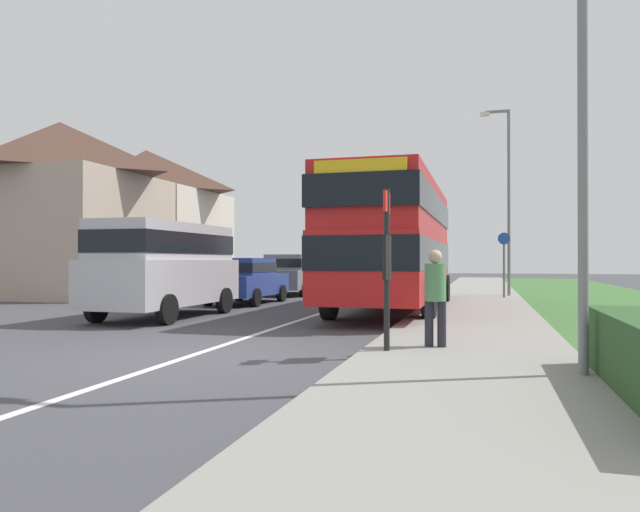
{
  "coord_description": "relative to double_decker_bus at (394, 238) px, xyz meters",
  "views": [
    {
      "loc": [
        4.43,
        -8.22,
        1.51
      ],
      "look_at": [
        0.77,
        4.88,
        1.6
      ],
      "focal_mm": 32.88,
      "sensor_mm": 36.0,
      "label": 1
    }
  ],
  "objects": [
    {
      "name": "ground_plane",
      "position": [
        -1.92,
        -8.88,
        -2.14
      ],
      "size": [
        120.0,
        120.0,
        0.0
      ],
      "primitive_type": "plane",
      "color": "#424247"
    },
    {
      "name": "cycle_route_sign",
      "position": [
        3.25,
        5.56,
        -0.71
      ],
      "size": [
        0.44,
        0.08,
        2.52
      ],
      "color": "slate",
      "rests_on": "ground_plane"
    },
    {
      "name": "parked_car_grey",
      "position": [
        -5.45,
        7.0,
        -1.19
      ],
      "size": [
        2.01,
        4.52,
        1.74
      ],
      "color": "slate",
      "rests_on": "ground_plane"
    },
    {
      "name": "bus_stop_sign",
      "position": [
        1.08,
        -8.17,
        -0.6
      ],
      "size": [
        0.09,
        0.52,
        2.6
      ],
      "color": "black",
      "rests_on": "ground_plane"
    },
    {
      "name": "double_decker_bus",
      "position": [
        0.0,
        0.0,
        0.0
      ],
      "size": [
        2.8,
        10.12,
        3.7
      ],
      "color": "red",
      "rests_on": "ground_plane"
    },
    {
      "name": "lane_marking_centre",
      "position": [
        -1.92,
        -0.88,
        -2.14
      ],
      "size": [
        0.14,
        60.0,
        0.01
      ],
      "primitive_type": "cube",
      "color": "silver",
      "rests_on": "ground_plane"
    },
    {
      "name": "parked_car_blue",
      "position": [
        -5.39,
        1.64,
        -1.27
      ],
      "size": [
        1.88,
        4.07,
        1.57
      ],
      "color": "navy",
      "rests_on": "ground_plane"
    },
    {
      "name": "house_terrace_far_side",
      "position": [
        -14.47,
        6.62,
        1.49
      ],
      "size": [
        7.19,
        12.82,
        7.25
      ],
      "color": "tan",
      "rests_on": "ground_plane"
    },
    {
      "name": "street_lamp_near",
      "position": [
        3.57,
        -9.41,
        1.9
      ],
      "size": [
        1.14,
        0.2,
        7.0
      ],
      "color": "slate",
      "rests_on": "ground_plane"
    },
    {
      "name": "parked_van_silver",
      "position": [
        -5.5,
        -3.44,
        -0.7
      ],
      "size": [
        2.11,
        5.01,
        2.45
      ],
      "color": "#B7B7BC",
      "rests_on": "ground_plane"
    },
    {
      "name": "street_lamp_mid",
      "position": [
        3.37,
        6.89,
        2.11
      ],
      "size": [
        1.14,
        0.2,
        7.4
      ],
      "color": "slate",
      "rests_on": "ground_plane"
    },
    {
      "name": "pedestrian_at_stop",
      "position": [
        1.77,
        -7.58,
        -1.17
      ],
      "size": [
        0.34,
        0.34,
        1.67
      ],
      "color": "#23232D",
      "rests_on": "ground_plane"
    },
    {
      "name": "pavement_near_side",
      "position": [
        2.28,
        -2.88,
        -2.08
      ],
      "size": [
        3.2,
        68.0,
        0.12
      ],
      "primitive_type": "cube",
      "color": "gray",
      "rests_on": "ground_plane"
    }
  ]
}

